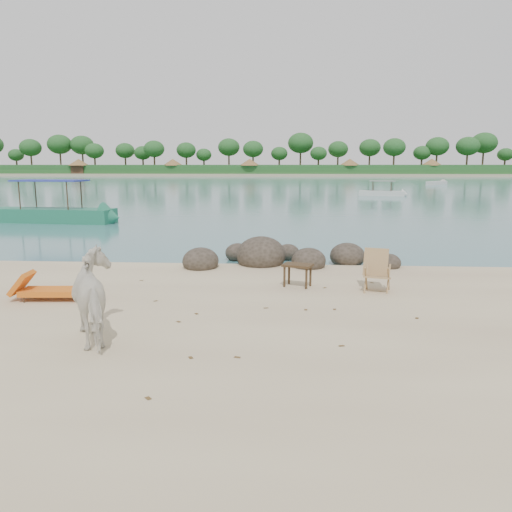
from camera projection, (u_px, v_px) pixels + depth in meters
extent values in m
plane|color=#386D70|center=(285.00, 181.00, 97.29)|extent=(400.00, 400.00, 0.00)
cube|color=tan|center=(287.00, 174.00, 175.83)|extent=(420.00, 90.00, 1.40)
cube|color=#1E4C1E|center=(286.00, 169.00, 141.13)|extent=(420.00, 18.00, 2.40)
ellipsoid|color=#2F281F|center=(201.00, 262.00, 14.31)|extent=(1.04, 1.14, 0.78)
ellipsoid|color=#2F281F|center=(261.00, 256.00, 14.87)|extent=(1.47, 1.62, 1.10)
ellipsoid|color=#2F281F|center=(309.00, 262.00, 14.40)|extent=(0.99, 1.09, 0.75)
ellipsoid|color=#2F281F|center=(347.00, 257.00, 15.11)|extent=(1.06, 1.16, 0.79)
ellipsoid|color=#2F281F|center=(389.00, 264.00, 14.36)|extent=(0.70, 0.77, 0.53)
ellipsoid|color=#2F281F|center=(238.00, 254.00, 15.93)|extent=(0.80, 0.88, 0.60)
ellipsoid|color=#2F281F|center=(288.00, 253.00, 16.02)|extent=(0.73, 0.80, 0.55)
imported|color=silver|center=(98.00, 298.00, 8.30)|extent=(1.61, 1.93, 1.49)
plane|color=brown|center=(100.00, 298.00, 11.14)|extent=(0.13, 0.13, 0.00)
plane|color=brown|center=(417.00, 320.00, 9.56)|extent=(0.13, 0.13, 0.00)
plane|color=brown|center=(179.00, 323.00, 9.34)|extent=(0.14, 0.14, 0.00)
plane|color=brown|center=(156.00, 302.00, 10.77)|extent=(0.14, 0.14, 0.00)
plane|color=brown|center=(141.00, 282.00, 12.68)|extent=(0.11, 0.11, 0.00)
plane|color=brown|center=(335.00, 311.00, 10.14)|extent=(0.10, 0.10, 0.00)
plane|color=brown|center=(342.00, 347.00, 8.09)|extent=(0.12, 0.12, 0.00)
plane|color=brown|center=(372.00, 284.00, 12.44)|extent=(0.14, 0.14, 0.00)
plane|color=brown|center=(237.00, 359.00, 7.61)|extent=(0.12, 0.12, 0.00)
plane|color=brown|center=(197.00, 315.00, 9.84)|extent=(0.14, 0.14, 0.00)
plane|color=brown|center=(266.00, 309.00, 10.24)|extent=(0.13, 0.13, 0.00)
plane|color=brown|center=(148.00, 400.00, 6.27)|extent=(0.14, 0.14, 0.00)
plane|color=brown|center=(325.00, 289.00, 11.93)|extent=(0.14, 0.14, 0.00)
plane|color=brown|center=(191.00, 359.00, 7.59)|extent=(0.13, 0.13, 0.00)
plane|color=brown|center=(306.00, 311.00, 10.11)|extent=(0.10, 0.10, 0.00)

